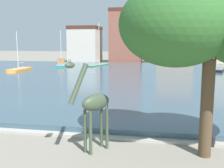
{
  "coord_description": "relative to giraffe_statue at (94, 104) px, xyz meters",
  "views": [
    {
      "loc": [
        3.61,
        -4.58,
        4.9
      ],
      "look_at": [
        0.37,
        12.7,
        2.2
      ],
      "focal_mm": 42.91,
      "sensor_mm": 36.0,
      "label": 1
    }
  ],
  "objects": [
    {
      "name": "harbor_water",
      "position": [
        -0.67,
        26.55,
        -1.98
      ],
      "size": [
        89.84,
        49.12,
        0.42
      ],
      "primitive_type": "cube",
      "color": "#3D5666",
      "rests_on": "ground"
    },
    {
      "name": "quay_edge_coping",
      "position": [
        -0.67,
        1.73,
        -2.13
      ],
      "size": [
        89.84,
        0.5,
        0.12
      ],
      "primitive_type": "cube",
      "color": "#ADA89E",
      "rests_on": "ground"
    },
    {
      "name": "giraffe_statue",
      "position": [
        0.0,
        0.0,
        0.0
      ],
      "size": [
        1.69,
        2.2,
        4.28
      ],
      "color": "#3D4C38",
      "rests_on": "ground"
    },
    {
      "name": "sailboat_green",
      "position": [
        -9.71,
        42.24,
        -1.83
      ],
      "size": [
        3.79,
        9.09,
        8.95
      ],
      "color": "#236B42",
      "rests_on": "ground"
    },
    {
      "name": "sailboat_orange",
      "position": [
        -20.2,
        28.61,
        -1.78
      ],
      "size": [
        2.13,
        6.66,
        6.79
      ],
      "color": "orange",
      "rests_on": "ground"
    },
    {
      "name": "sailboat_black",
      "position": [
        11.78,
        34.86,
        -1.74
      ],
      "size": [
        4.04,
        6.63,
        8.18
      ],
      "color": "black",
      "rests_on": "ground"
    },
    {
      "name": "sailboat_teal",
      "position": [
        -16.7,
        38.92,
        -1.55
      ],
      "size": [
        4.3,
        8.09,
        7.35
      ],
      "color": "teal",
      "rests_on": "ground"
    },
    {
      "name": "shade_tree",
      "position": [
        4.77,
        0.36,
        3.44
      ],
      "size": [
        7.56,
        4.79,
        7.46
      ],
      "color": "brown",
      "rests_on": "ground"
    },
    {
      "name": "mooring_bollard",
      "position": [
        5.42,
        1.58,
        -1.94
      ],
      "size": [
        0.24,
        0.24,
        0.5
      ],
      "primitive_type": "cylinder",
      "color": "#232326",
      "rests_on": "ground"
    },
    {
      "name": "townhouse_corner_house",
      "position": [
        -16.13,
        54.07,
        2.33
      ],
      "size": [
        7.16,
        7.97,
        9.0
      ],
      "color": "beige",
      "rests_on": "ground"
    },
    {
      "name": "townhouse_end_terrace",
      "position": [
        -5.96,
        54.71,
        4.38
      ],
      "size": [
        7.81,
        5.88,
        13.11
      ],
      "color": "#8E5142",
      "rests_on": "ground"
    },
    {
      "name": "townhouse_wide_warehouse",
      "position": [
        5.76,
        54.44,
        2.7
      ],
      "size": [
        8.36,
        7.99,
        9.75
      ],
      "color": "tan",
      "rests_on": "ground"
    },
    {
      "name": "townhouse_narrow_midrow",
      "position": [
        16.39,
        56.99,
        3.96
      ],
      "size": [
        5.86,
        6.81,
        12.27
      ],
      "color": "#C6B293",
      "rests_on": "ground"
    }
  ]
}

